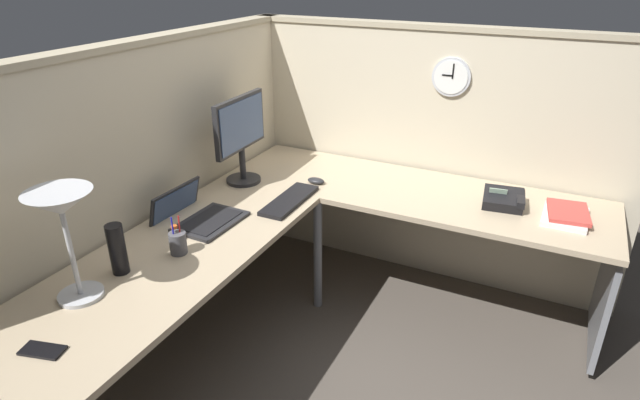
# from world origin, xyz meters

# --- Properties ---
(ground_plane) EXTENTS (6.80, 6.80, 0.00)m
(ground_plane) POSITION_xyz_m (0.00, 0.00, 0.00)
(ground_plane) COLOR #4C443D
(cubicle_wall_back) EXTENTS (2.57, 0.12, 1.58)m
(cubicle_wall_back) POSITION_xyz_m (-0.36, 0.87, 0.79)
(cubicle_wall_back) COLOR beige
(cubicle_wall_back) RESTS_ON ground
(cubicle_wall_right) EXTENTS (0.12, 2.37, 1.58)m
(cubicle_wall_right) POSITION_xyz_m (0.87, -0.27, 0.79)
(cubicle_wall_right) COLOR beige
(cubicle_wall_right) RESTS_ON ground
(desk) EXTENTS (2.35, 2.15, 0.73)m
(desk) POSITION_xyz_m (-0.15, -0.05, 0.63)
(desk) COLOR tan
(desk) RESTS_ON ground
(monitor) EXTENTS (0.46, 0.20, 0.50)m
(monitor) POSITION_xyz_m (0.15, 0.64, 1.02)
(monitor) COLOR #232326
(monitor) RESTS_ON desk
(laptop) EXTENTS (0.35, 0.39, 0.22)m
(laptop) POSITION_xyz_m (-0.36, 0.59, 0.75)
(laptop) COLOR #232326
(laptop) RESTS_ON desk
(keyboard) EXTENTS (0.43, 0.14, 0.02)m
(keyboard) POSITION_xyz_m (0.02, 0.26, 0.74)
(keyboard) COLOR black
(keyboard) RESTS_ON desk
(computer_mouse) EXTENTS (0.06, 0.10, 0.03)m
(computer_mouse) POSITION_xyz_m (0.31, 0.25, 0.75)
(computer_mouse) COLOR #232326
(computer_mouse) RESTS_ON desk
(desk_lamp_dome) EXTENTS (0.24, 0.24, 0.44)m
(desk_lamp_dome) POSITION_xyz_m (-1.07, 0.57, 1.09)
(desk_lamp_dome) COLOR #B7BABF
(desk_lamp_dome) RESTS_ON desk
(pen_cup) EXTENTS (0.08, 0.08, 0.18)m
(pen_cup) POSITION_xyz_m (-0.65, 0.45, 0.78)
(pen_cup) COLOR #4C4C51
(pen_cup) RESTS_ON desk
(cell_phone) EXTENTS (0.10, 0.16, 0.01)m
(cell_phone) POSITION_xyz_m (-1.35, 0.43, 0.73)
(cell_phone) COLOR black
(cell_phone) RESTS_ON desk
(thermos_flask) EXTENTS (0.07, 0.07, 0.22)m
(thermos_flask) POSITION_xyz_m (-0.88, 0.56, 0.84)
(thermos_flask) COLOR black
(thermos_flask) RESTS_ON desk
(office_phone) EXTENTS (0.21, 0.23, 0.11)m
(office_phone) POSITION_xyz_m (0.47, -0.78, 0.77)
(office_phone) COLOR black
(office_phone) RESTS_ON desk
(book_stack) EXTENTS (0.30, 0.23, 0.04)m
(book_stack) POSITION_xyz_m (0.46, -1.08, 0.75)
(book_stack) COLOR silver
(book_stack) RESTS_ON desk
(wall_clock) EXTENTS (0.04, 0.22, 0.22)m
(wall_clock) POSITION_xyz_m (0.82, -0.36, 1.31)
(wall_clock) COLOR #B7BABF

